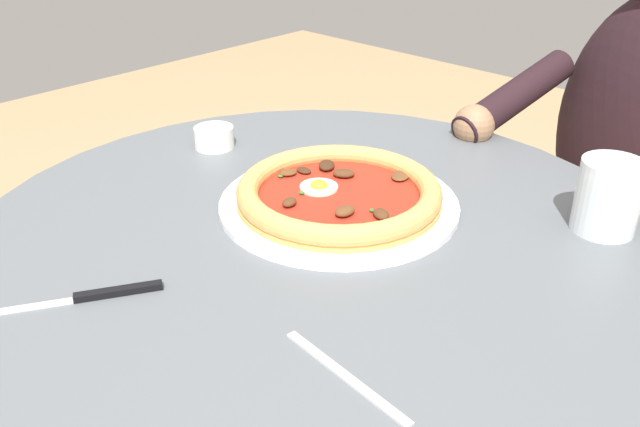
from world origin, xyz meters
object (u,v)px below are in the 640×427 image
steak_knife (88,297)px  diner_person (621,235)px  dining_table (314,333)px  pizza_on_plate (339,195)px  water_glass (607,201)px  fork_utensil (345,376)px  ramekin_capers (214,136)px

steak_knife → diner_person: (0.24, 0.96, -0.23)m
dining_table → pizza_on_plate: (-0.01, 0.06, 0.19)m
dining_table → pizza_on_plate: pizza_on_plate is taller
pizza_on_plate → water_glass: water_glass is taller
steak_knife → diner_person: bearing=76.2°
water_glass → fork_utensil: bearing=-97.1°
water_glass → dining_table: bearing=-137.7°
dining_table → diner_person: 0.70m
water_glass → fork_utensil: 0.44m
water_glass → fork_utensil: (-0.05, -0.43, -0.04)m
dining_table → diner_person: diner_person is taller
water_glass → steak_knife: bearing=-122.5°
water_glass → ramekin_capers: (-0.58, -0.17, -0.02)m
steak_knife → ramekin_capers: 0.44m
dining_table → water_glass: water_glass is taller
pizza_on_plate → fork_utensil: bearing=-47.0°
dining_table → pizza_on_plate: size_ratio=2.76×
dining_table → fork_utensil: bearing=-40.3°
dining_table → water_glass: size_ratio=9.54×
fork_utensil → diner_person: 0.90m
pizza_on_plate → water_glass: (0.29, 0.19, 0.02)m
dining_table → ramekin_capers: (-0.30, 0.08, 0.19)m
steak_knife → ramekin_capers: bearing=123.0°
steak_knife → fork_utensil: (0.28, 0.10, -0.00)m
dining_table → diner_person: bearing=75.8°
water_glass → ramekin_capers: 0.60m
diner_person → pizza_on_plate: bearing=-106.6°
dining_table → fork_utensil: (0.22, -0.19, 0.17)m
dining_table → fork_utensil: fork_utensil is taller
pizza_on_plate → water_glass: size_ratio=3.45×
pizza_on_plate → steak_knife: pizza_on_plate is taller
pizza_on_plate → steak_knife: (-0.05, -0.35, -0.01)m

